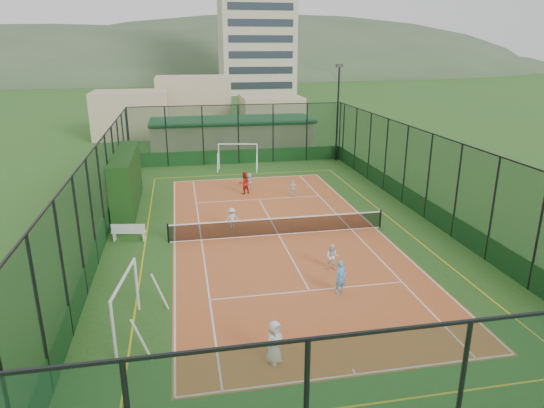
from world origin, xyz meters
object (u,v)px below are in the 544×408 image
(floodlight_ne, at_px, (338,113))
(child_far_left, at_px, (232,218))
(white_bench, at_px, (129,231))
(child_near_mid, at_px, (341,277))
(clubhouse, at_px, (232,135))
(coach, at_px, (244,183))
(child_far_right, at_px, (293,189))
(child_near_left, at_px, (275,342))
(futsal_goal_near, at_px, (126,306))
(apartment_tower, at_px, (256,19))
(child_near_right, at_px, (332,257))
(child_far_back, at_px, (249,181))
(futsal_goal_far, at_px, (238,157))

(floodlight_ne, xyz_separation_m, child_far_left, (-10.94, -15.16, -3.53))
(white_bench, distance_m, child_far_left, 5.51)
(floodlight_ne, distance_m, child_far_left, 19.02)
(child_near_mid, bearing_deg, clubhouse, 71.89)
(child_near_mid, relative_size, child_far_left, 1.21)
(child_near_mid, height_order, coach, coach)
(child_near_mid, relative_size, child_far_right, 1.24)
(child_near_left, distance_m, child_far_left, 12.23)
(futsal_goal_near, bearing_deg, apartment_tower, -3.18)
(child_near_left, xyz_separation_m, coach, (1.56, 18.66, 0.04))
(child_near_left, relative_size, child_near_right, 1.21)
(child_far_back, bearing_deg, child_near_right, 69.95)
(floodlight_ne, bearing_deg, child_near_right, -108.43)
(futsal_goal_near, distance_m, child_far_right, 17.50)
(child_near_right, bearing_deg, white_bench, 176.21)
(floodlight_ne, bearing_deg, clubhouse, 147.88)
(futsal_goal_near, bearing_deg, clubhouse, -4.45)
(child_near_mid, xyz_separation_m, child_far_left, (-3.53, 8.28, -0.13))
(apartment_tower, height_order, coach, apartment_tower)
(floodlight_ne, bearing_deg, futsal_goal_far, -169.24)
(clubhouse, bearing_deg, futsal_goal_far, -92.69)
(futsal_goal_near, bearing_deg, child_near_mid, -71.99)
(apartment_tower, xyz_separation_m, child_far_back, (-12.26, -73.02, -14.41))
(floodlight_ne, height_order, futsal_goal_far, floodlight_ne)
(futsal_goal_far, bearing_deg, floodlight_ne, 22.33)
(child_near_mid, bearing_deg, child_near_left, -152.17)
(child_far_left, distance_m, child_far_back, 7.82)
(futsal_goal_far, height_order, child_near_right, futsal_goal_far)
(white_bench, bearing_deg, child_far_left, 17.64)
(floodlight_ne, height_order, child_near_left, floodlight_ne)
(floodlight_ne, xyz_separation_m, child_near_left, (-10.94, -27.39, -3.38))
(clubhouse, height_order, child_near_left, clubhouse)
(futsal_goal_far, bearing_deg, child_far_left, -86.91)
(white_bench, height_order, futsal_goal_far, futsal_goal_far)
(child_near_left, xyz_separation_m, child_near_mid, (3.52, 3.95, -0.02))
(coach, bearing_deg, floodlight_ne, -160.90)
(child_far_left, relative_size, child_far_back, 1.02)
(apartment_tower, distance_m, child_near_right, 88.43)
(child_far_right, bearing_deg, child_near_mid, 79.63)
(floodlight_ne, height_order, child_near_mid, floodlight_ne)
(apartment_tower, bearing_deg, futsal_goal_near, -101.95)
(child_far_right, bearing_deg, child_near_left, 69.46)
(white_bench, height_order, child_far_right, child_far_right)
(child_far_left, bearing_deg, child_far_right, -145.74)
(apartment_tower, distance_m, futsal_goal_far, 69.63)
(floodlight_ne, height_order, coach, floodlight_ne)
(futsal_goal_far, height_order, child_far_left, futsal_goal_far)
(clubhouse, relative_size, futsal_goal_far, 4.69)
(futsal_goal_far, bearing_deg, child_far_back, -77.75)
(white_bench, distance_m, child_near_mid, 11.74)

